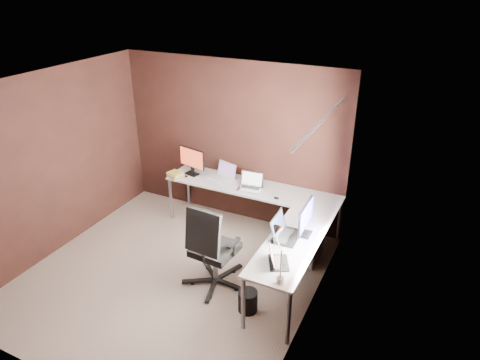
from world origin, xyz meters
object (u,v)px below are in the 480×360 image
(drawer_pedestal, at_px, (304,239))
(book_stack, at_px, (175,175))
(desk_lamp, at_px, (278,247))
(office_chair, at_px, (213,262))
(laptop_black_big, at_px, (283,232))
(monitor_right, at_px, (306,217))
(wastebasket, at_px, (248,301))
(monitor_left, at_px, (192,160))
(laptop_black_small, at_px, (276,260))
(laptop_white, at_px, (224,175))
(laptop_silver, at_px, (251,185))

(drawer_pedestal, distance_m, book_stack, 2.21)
(book_stack, distance_m, desk_lamp, 2.81)
(book_stack, xyz_separation_m, office_chair, (1.32, -1.20, -0.43))
(desk_lamp, bearing_deg, laptop_black_big, 124.50)
(monitor_right, bearing_deg, wastebasket, 150.49)
(book_stack, xyz_separation_m, desk_lamp, (2.29, -1.59, 0.34))
(monitor_left, xyz_separation_m, desk_lamp, (2.11, -1.79, 0.14))
(monitor_right, xyz_separation_m, laptop_black_small, (-0.10, -0.68, -0.20))
(desk_lamp, bearing_deg, laptop_black_small, 131.57)
(laptop_black_small, relative_size, desk_lamp, 0.60)
(laptop_black_small, distance_m, office_chair, 1.00)
(drawer_pedestal, height_order, book_stack, book_stack)
(laptop_black_big, bearing_deg, monitor_right, -58.04)
(monitor_left, height_order, wastebasket, monitor_left)
(book_stack, bearing_deg, office_chair, -42.27)
(laptop_white, bearing_deg, monitor_right, -14.68)
(monitor_left, bearing_deg, laptop_white, 20.94)
(laptop_black_big, xyz_separation_m, desk_lamp, (0.21, -0.75, 0.32))
(laptop_silver, bearing_deg, wastebasket, -71.96)
(laptop_white, xyz_separation_m, desk_lamp, (1.59, -1.87, 0.33))
(monitor_right, bearing_deg, monitor_left, 66.06)
(office_chair, bearing_deg, desk_lamp, -17.59)
(drawer_pedestal, xyz_separation_m, monitor_left, (-1.98, 0.35, 0.67))
(laptop_black_small, bearing_deg, laptop_silver, 6.59)
(laptop_black_big, relative_size, laptop_black_small, 1.18)
(laptop_black_small, bearing_deg, book_stack, 31.55)
(monitor_right, distance_m, laptop_white, 1.88)
(laptop_white, relative_size, desk_lamp, 0.69)
(drawer_pedestal, relative_size, office_chair, 0.52)
(laptop_black_big, bearing_deg, drawer_pedestal, -8.07)
(monitor_left, relative_size, laptop_black_big, 1.14)
(laptop_silver, xyz_separation_m, book_stack, (-1.21, -0.15, -0.01))
(desk_lamp, xyz_separation_m, office_chair, (-0.97, 0.39, -0.77))
(laptop_white, xyz_separation_m, book_stack, (-0.70, -0.28, -0.02))
(desk_lamp, bearing_deg, laptop_white, 149.58)
(laptop_black_small, relative_size, book_stack, 1.20)
(monitor_left, height_order, laptop_black_small, monitor_left)
(laptop_silver, relative_size, wastebasket, 1.40)
(drawer_pedestal, xyz_separation_m, book_stack, (-2.16, 0.15, 0.47))
(book_stack, bearing_deg, laptop_silver, 7.30)
(drawer_pedestal, xyz_separation_m, monitor_right, (0.14, -0.54, 0.67))
(desk_lamp, relative_size, office_chair, 0.52)
(drawer_pedestal, distance_m, wastebasket, 1.32)
(drawer_pedestal, height_order, wastebasket, drawer_pedestal)
(laptop_black_big, height_order, office_chair, office_chair)
(monitor_left, relative_size, laptop_silver, 1.32)
(monitor_right, relative_size, book_stack, 1.70)
(book_stack, bearing_deg, laptop_black_small, -31.93)
(monitor_left, bearing_deg, monitor_right, -10.51)
(monitor_right, relative_size, laptop_black_big, 1.20)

